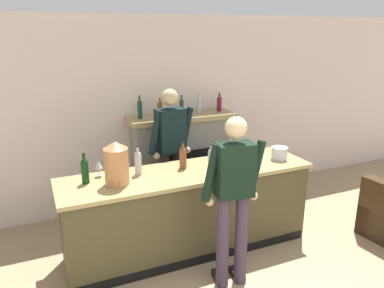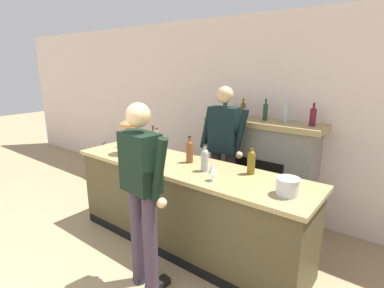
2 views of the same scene
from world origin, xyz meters
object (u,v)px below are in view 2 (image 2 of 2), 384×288
at_px(fireplace_stone, 261,169).
at_px(wine_glass_front_right, 212,169).
at_px(ice_bucket_steel, 287,186).
at_px(wine_glass_mid_counter, 141,137).
at_px(person_customer, 142,192).
at_px(copper_dispenser, 131,135).
at_px(person_bartender, 223,150).
at_px(wine_bottle_burgundy_dark, 190,151).
at_px(potted_plant_corner, 100,161).
at_px(wine_bottle_riesling_slim, 153,139).
at_px(wine_bottle_port_short, 125,136).
at_px(wine_bottle_rose_blush, 157,143).
at_px(wine_bottle_merlot_tall, 205,159).
at_px(wine_bottle_cabernet_heavy, 251,161).

height_order(fireplace_stone, wine_glass_front_right, fireplace_stone).
height_order(ice_bucket_steel, wine_glass_mid_counter, wine_glass_mid_counter).
distance_m(fireplace_stone, person_customer, 2.00).
bearing_deg(person_customer, fireplace_stone, 83.01).
bearing_deg(fireplace_stone, copper_dispenser, -134.33).
height_order(person_bartender, wine_bottle_burgundy_dark, person_bartender).
bearing_deg(potted_plant_corner, wine_bottle_riesling_slim, -14.89).
bearing_deg(fireplace_stone, person_bartender, -124.86).
relative_size(wine_bottle_port_short, wine_bottle_riesling_slim, 1.05).
bearing_deg(wine_bottle_burgundy_dark, ice_bucket_steel, -8.91).
height_order(ice_bucket_steel, wine_bottle_port_short, wine_bottle_port_short).
relative_size(person_bartender, wine_glass_front_right, 10.65).
bearing_deg(wine_bottle_port_short, wine_bottle_rose_blush, 1.97).
bearing_deg(wine_glass_mid_counter, wine_bottle_rose_blush, -15.08).
bearing_deg(wine_bottle_merlot_tall, person_bartender, 107.17).
height_order(person_customer, wine_bottle_port_short, person_customer).
relative_size(copper_dispenser, wine_bottle_burgundy_dark, 1.49).
height_order(wine_bottle_merlot_tall, wine_bottle_rose_blush, wine_bottle_rose_blush).
distance_m(fireplace_stone, person_bartender, 0.66).
bearing_deg(wine_bottle_rose_blush, ice_bucket_steel, -6.74).
xyz_separation_m(ice_bucket_steel, wine_glass_mid_counter, (-2.15, 0.32, 0.05)).
xyz_separation_m(potted_plant_corner, wine_bottle_port_short, (1.62, -0.68, 0.85)).
distance_m(person_bartender, wine_bottle_cabernet_heavy, 0.84).
distance_m(wine_bottle_port_short, wine_glass_mid_counter, 0.21).
bearing_deg(wine_bottle_riesling_slim, wine_glass_mid_counter, -175.02).
relative_size(potted_plant_corner, wine_bottle_riesling_slim, 2.27).
xyz_separation_m(potted_plant_corner, copper_dispenser, (1.92, -0.84, 0.93)).
xyz_separation_m(person_bartender, wine_bottle_port_short, (-1.18, -0.61, 0.12)).
distance_m(wine_bottle_burgundy_dark, wine_bottle_riesling_slim, 0.74).
distance_m(potted_plant_corner, wine_bottle_riesling_slim, 2.24).
relative_size(wine_bottle_burgundy_dark, wine_glass_front_right, 1.80).
bearing_deg(ice_bucket_steel, wine_bottle_merlot_tall, 176.18).
bearing_deg(person_customer, potted_plant_corner, 151.48).
bearing_deg(wine_bottle_cabernet_heavy, wine_bottle_riesling_slim, 177.78).
xyz_separation_m(ice_bucket_steel, wine_bottle_port_short, (-2.32, 0.19, 0.07)).
bearing_deg(copper_dispenser, wine_bottle_port_short, 151.81).
bearing_deg(wine_bottle_port_short, wine_bottle_burgundy_dark, 0.21).
xyz_separation_m(fireplace_stone, wine_bottle_riesling_slim, (-1.13, -0.93, 0.44)).
relative_size(potted_plant_corner, person_bartender, 0.39).
relative_size(person_bartender, wine_glass_mid_counter, 9.97).
bearing_deg(wine_bottle_riesling_slim, wine_bottle_burgundy_dark, -11.36).
height_order(fireplace_stone, wine_bottle_burgundy_dark, fireplace_stone).
bearing_deg(copper_dispenser, wine_bottle_rose_blush, 33.09).
relative_size(wine_bottle_merlot_tall, wine_bottle_riesling_slim, 0.92).
height_order(fireplace_stone, potted_plant_corner, fireplace_stone).
relative_size(ice_bucket_steel, wine_bottle_merlot_tall, 0.71).
bearing_deg(person_bartender, wine_glass_front_right, -64.02).
xyz_separation_m(person_customer, wine_glass_mid_counter, (-1.10, 1.02, 0.14)).
height_order(ice_bucket_steel, wine_bottle_cabernet_heavy, wine_bottle_cabernet_heavy).
bearing_deg(wine_bottle_riesling_slim, wine_bottle_cabernet_heavy, -2.22).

